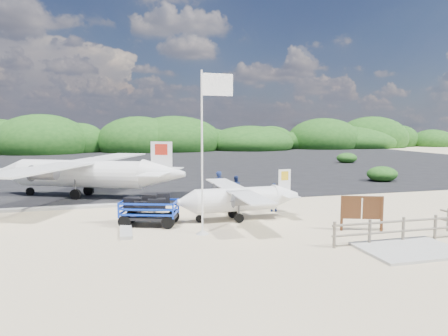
# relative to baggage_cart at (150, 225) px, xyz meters

# --- Properties ---
(ground) EXTENTS (160.00, 160.00, 0.00)m
(ground) POSITION_rel_baggage_cart_xyz_m (3.43, -0.18, 0.00)
(ground) COLOR beige
(asphalt_apron) EXTENTS (90.00, 50.00, 0.04)m
(asphalt_apron) POSITION_rel_baggage_cart_xyz_m (3.43, 29.82, 0.00)
(asphalt_apron) COLOR #B2B2B2
(asphalt_apron) RESTS_ON ground
(lagoon) EXTENTS (9.00, 7.00, 0.40)m
(lagoon) POSITION_rel_baggage_cart_xyz_m (-5.57, 1.32, 0.00)
(lagoon) COLOR #B2B2B2
(lagoon) RESTS_ON ground
(walkway_pad) EXTENTS (3.50, 2.50, 0.10)m
(walkway_pad) POSITION_rel_baggage_cart_xyz_m (8.93, -6.18, 0.00)
(walkway_pad) COLOR #B2B2B2
(walkway_pad) RESTS_ON ground
(vegetation_band) EXTENTS (124.00, 8.00, 4.40)m
(vegetation_band) POSITION_rel_baggage_cart_xyz_m (3.43, 54.82, 0.00)
(vegetation_band) COLOR #B2B2B2
(vegetation_band) RESTS_ON ground
(fence) EXTENTS (6.40, 2.00, 1.10)m
(fence) POSITION_rel_baggage_cart_xyz_m (9.43, -5.18, 0.00)
(fence) COLOR #B2B2B2
(fence) RESTS_ON ground
(baggage_cart) EXTENTS (3.10, 2.37, 1.37)m
(baggage_cart) POSITION_rel_baggage_cart_xyz_m (0.00, 0.00, 0.00)
(baggage_cart) COLOR #0E36D4
(baggage_cart) RESTS_ON ground
(flagpole) EXTENTS (1.40, 0.68, 6.80)m
(flagpole) POSITION_rel_baggage_cart_xyz_m (2.06, -2.03, 0.00)
(flagpole) COLOR white
(flagpole) RESTS_ON ground
(signboard) EXTENTS (1.86, 0.81, 1.57)m
(signboard) POSITION_rel_baggage_cart_xyz_m (8.82, -3.30, 0.00)
(signboard) COLOR #553018
(signboard) RESTS_ON ground
(crew_a) EXTENTS (0.80, 0.65, 1.90)m
(crew_a) POSITION_rel_baggage_cart_xyz_m (4.31, 4.36, 0.95)
(crew_a) COLOR navy
(crew_a) RESTS_ON ground
(crew_b) EXTENTS (0.75, 0.60, 1.51)m
(crew_b) POSITION_rel_baggage_cart_xyz_m (5.56, 5.03, 0.75)
(crew_b) COLOR navy
(crew_b) RESTS_ON ground
(crew_c) EXTENTS (0.97, 0.70, 1.53)m
(crew_c) POSITION_rel_baggage_cart_xyz_m (6.61, 1.30, 0.76)
(crew_c) COLOR navy
(crew_c) RESTS_ON ground
(aircraft_large) EXTENTS (20.27, 20.27, 4.56)m
(aircraft_large) POSITION_rel_baggage_cart_xyz_m (18.51, 19.59, 0.00)
(aircraft_large) COLOR #B2B2B2
(aircraft_large) RESTS_ON ground
(aircraft_small) EXTENTS (6.47, 6.47, 2.28)m
(aircraft_small) POSITION_rel_baggage_cart_xyz_m (-4.02, 33.68, 0.00)
(aircraft_small) COLOR #B2B2B2
(aircraft_small) RESTS_ON ground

